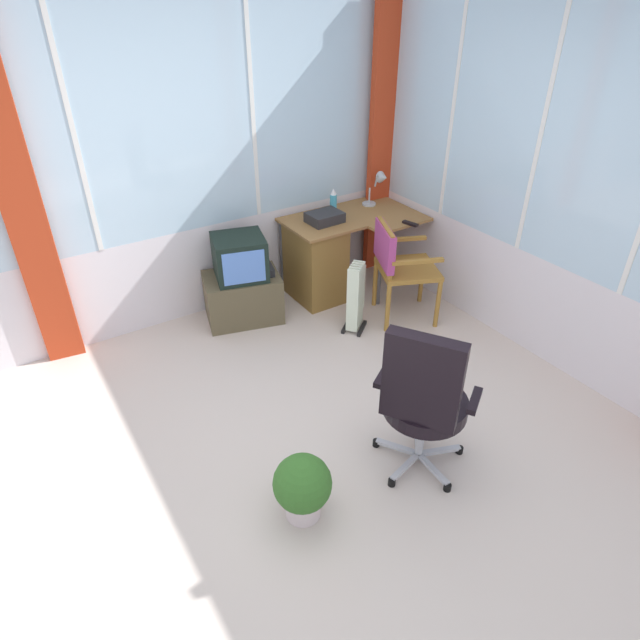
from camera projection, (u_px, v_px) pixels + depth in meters
ground at (327, 466)px, 3.43m from camera, size 5.11×5.28×0.06m
north_window_panel at (175, 163)px, 4.22m from camera, size 4.11×0.07×2.71m
east_window_panel at (587, 193)px, 3.63m from camera, size 0.07×4.28×2.71m
curtain_north_left at (20, 199)px, 3.67m from camera, size 0.27×0.10×2.61m
curtain_corner at (382, 138)px, 5.04m from camera, size 0.27×0.07×2.61m
desk at (319, 258)px, 4.99m from camera, size 1.21×0.78×0.74m
desk_lamp at (380, 184)px, 5.06m from camera, size 0.22×0.19×0.33m
tv_remote at (410, 224)px, 4.76m from camera, size 0.08×0.16×0.02m
spray_bottle at (333, 200)px, 4.98m from camera, size 0.06×0.06×0.22m
paper_tray at (325, 217)px, 4.79m from camera, size 0.31×0.24×0.09m
wooden_armchair at (395, 259)px, 4.56m from camera, size 0.64×0.63×0.87m
office_chair at (424, 397)px, 3.06m from camera, size 0.59×0.62×1.05m
tv_on_stand at (242, 284)px, 4.67m from camera, size 0.73×0.59×0.78m
space_heater at (356, 296)px, 4.55m from camera, size 0.29×0.28×0.61m
potted_plant at (302, 486)px, 2.97m from camera, size 0.33×0.33×0.42m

